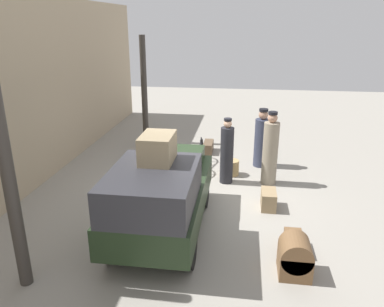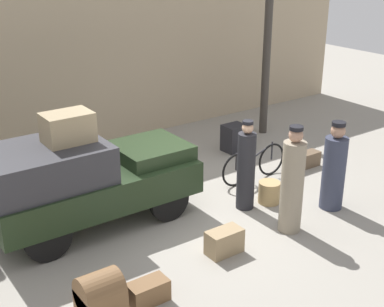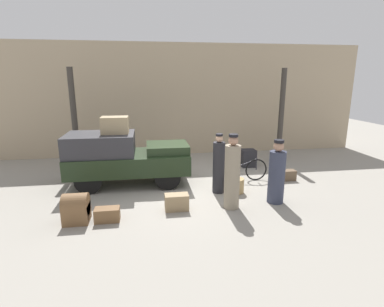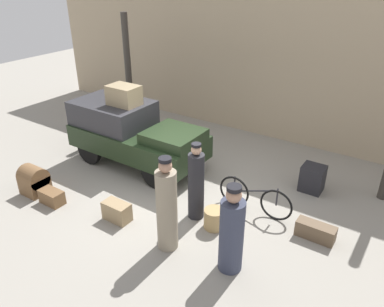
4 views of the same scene
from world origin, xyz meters
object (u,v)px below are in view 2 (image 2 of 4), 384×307
Objects in this scene: truck at (83,179)px; bicycle at (254,164)px; porter_with_bicycle at (292,184)px; trunk_wicker_pale at (148,292)px; wicker_basket at (269,192)px; trunk_on_truck_roof at (68,127)px; porter_carrying_trunk at (334,170)px; trunk_large_brown at (224,242)px; trunk_barrel_dark at (100,297)px; suitcase_tan_flat at (305,160)px; suitcase_small_leather at (234,138)px; porter_standing_middle at (246,169)px.

bicycle is (3.58, -0.28, -0.52)m from truck.
trunk_wicker_pale is (-2.95, -0.29, -0.70)m from porter_with_bicycle.
trunk_on_truck_roof is at bearing 160.37° from wicker_basket.
trunk_wicker_pale is at bearing -173.90° from porter_carrying_trunk.
porter_with_bicycle reaches higher than trunk_large_brown.
trunk_on_truck_roof reaches higher than porter_with_bicycle.
trunk_barrel_dark is (-0.89, -2.37, -0.55)m from truck.
suitcase_tan_flat is (3.55, 1.67, -0.04)m from trunk_large_brown.
porter_with_bicycle is 3.77m from suitcase_small_leather.
porter_standing_middle reaches higher than truck.
suitcase_small_leather reaches higher than trunk_wicker_pale.
trunk_barrel_dark is (-3.54, -1.29, -0.45)m from porter_standing_middle.
bicycle is at bearing 25.04° from trunk_barrel_dark.
suitcase_small_leather is at bearing 83.33° from porter_carrying_trunk.
truck is 2.86m from porter_standing_middle.
porter_carrying_trunk is (3.94, -1.99, -0.13)m from truck.
trunk_wicker_pale is 0.72× the size of trunk_on_truck_roof.
truck is 5.29× the size of trunk_barrel_dark.
bicycle is 1.68m from suitcase_small_leather.
trunk_barrel_dark reaches higher than suitcase_small_leather.
porter_standing_middle is at bearing -163.43° from suitcase_tan_flat.
porter_with_bicycle is 2.42× the size of trunk_on_truck_roof.
bicycle is at bearing -4.41° from truck.
trunk_on_truck_roof is (-3.76, 0.28, 1.45)m from bicycle.
porter_carrying_trunk is at bearing 1.90° from trunk_large_brown.
trunk_on_truck_roof reaches higher than porter_carrying_trunk.
porter_with_bicycle is at bearing -115.25° from suitcase_small_leather.
porter_carrying_trunk is at bearing -25.71° from trunk_on_truck_roof.
porter_standing_middle is 2.18× the size of trunk_on_truck_roof.
porter_with_bicycle is at bearing -2.95° from trunk_large_brown.
trunk_on_truck_roof is (-0.18, -0.00, 0.94)m from truck.
suitcase_small_leather is 1.14× the size of trunk_wicker_pale.
porter_with_bicycle is 2.95× the size of suitcase_small_leather.
bicycle is 2.87× the size of trunk_large_brown.
truck reaches higher than trunk_wicker_pale.
trunk_on_truck_roof is at bearing 175.80° from bicycle.
wicker_basket is 0.76m from porter_standing_middle.
trunk_on_truck_roof reaches higher than trunk_large_brown.
trunk_large_brown is (-2.57, -0.09, -0.55)m from porter_carrying_trunk.
porter_with_bicycle reaches higher than trunk_barrel_dark.
trunk_large_brown is at bearing -153.57° from wicker_basket.
truck is at bearing 84.72° from trunk_wicker_pale.
wicker_basket is 0.53× the size of trunk_on_truck_roof.
truck is 2.11× the size of porter_standing_middle.
trunk_on_truck_roof is at bearing 89.04° from trunk_wicker_pale.
trunk_barrel_dark is at bearing -172.63° from trunk_large_brown.
trunk_on_truck_roof is at bearing 159.14° from porter_standing_middle.
wicker_basket reaches higher than suitcase_tan_flat.
suitcase_tan_flat is (5.81, 1.96, -0.16)m from trunk_barrel_dark.
porter_with_bicycle is 1.50m from trunk_large_brown.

